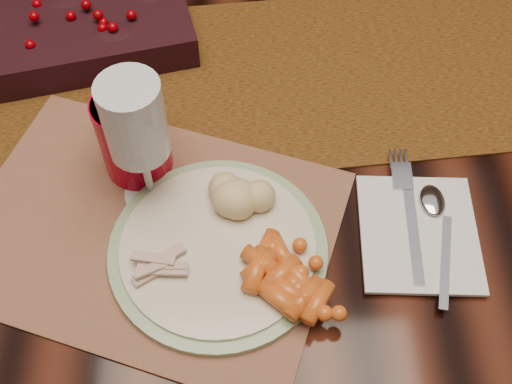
{
  "coord_description": "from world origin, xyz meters",
  "views": [
    {
      "loc": [
        -0.03,
        -0.66,
        1.38
      ],
      "look_at": [
        -0.02,
        -0.26,
        0.8
      ],
      "focal_mm": 45.0,
      "sensor_mm": 36.0,
      "label": 1
    }
  ],
  "objects_px": {
    "dining_table": "(261,203)",
    "wine_glass": "(141,147)",
    "placemat_main": "(149,231)",
    "red_cup": "(133,136)",
    "mashed_potatoes": "(240,191)",
    "turkey_shreds": "(168,262)",
    "baby_carrots": "(277,277)",
    "dinner_plate": "(218,249)",
    "napkin": "(419,233)",
    "centerpiece": "(72,29)"
  },
  "relations": [
    {
      "from": "dining_table",
      "to": "wine_glass",
      "type": "bearing_deg",
      "value": -121.33
    },
    {
      "from": "placemat_main",
      "to": "red_cup",
      "type": "distance_m",
      "value": 0.11
    },
    {
      "from": "placemat_main",
      "to": "mashed_potatoes",
      "type": "height_order",
      "value": "mashed_potatoes"
    },
    {
      "from": "dining_table",
      "to": "turkey_shreds",
      "type": "distance_m",
      "value": 0.54
    },
    {
      "from": "baby_carrots",
      "to": "red_cup",
      "type": "bearing_deg",
      "value": 132.98
    },
    {
      "from": "baby_carrots",
      "to": "mashed_potatoes",
      "type": "distance_m",
      "value": 0.11
    },
    {
      "from": "dining_table",
      "to": "baby_carrots",
      "type": "relative_size",
      "value": 16.98
    },
    {
      "from": "turkey_shreds",
      "to": "red_cup",
      "type": "relative_size",
      "value": 0.56
    },
    {
      "from": "dinner_plate",
      "to": "red_cup",
      "type": "bearing_deg",
      "value": 127.45
    },
    {
      "from": "red_cup",
      "to": "dining_table",
      "type": "bearing_deg",
      "value": 50.05
    },
    {
      "from": "red_cup",
      "to": "wine_glass",
      "type": "height_order",
      "value": "wine_glass"
    },
    {
      "from": "baby_carrots",
      "to": "turkey_shreds",
      "type": "distance_m",
      "value": 0.12
    },
    {
      "from": "wine_glass",
      "to": "red_cup",
      "type": "bearing_deg",
      "value": 111.07
    },
    {
      "from": "mashed_potatoes",
      "to": "napkin",
      "type": "height_order",
      "value": "mashed_potatoes"
    },
    {
      "from": "dinner_plate",
      "to": "centerpiece",
      "type": "bearing_deg",
      "value": 120.75
    },
    {
      "from": "centerpiece",
      "to": "turkey_shreds",
      "type": "bearing_deg",
      "value": -67.69
    },
    {
      "from": "napkin",
      "to": "centerpiece",
      "type": "bearing_deg",
      "value": 146.56
    },
    {
      "from": "dinner_plate",
      "to": "mashed_potatoes",
      "type": "distance_m",
      "value": 0.07
    },
    {
      "from": "dining_table",
      "to": "centerpiece",
      "type": "xyz_separation_m",
      "value": [
        -0.26,
        0.02,
        0.41
      ]
    },
    {
      "from": "dining_table",
      "to": "dinner_plate",
      "type": "relative_size",
      "value": 7.37
    },
    {
      "from": "baby_carrots",
      "to": "mashed_potatoes",
      "type": "xyz_separation_m",
      "value": [
        -0.04,
        0.1,
        0.01
      ]
    },
    {
      "from": "mashed_potatoes",
      "to": "turkey_shreds",
      "type": "bearing_deg",
      "value": -134.38
    },
    {
      "from": "dining_table",
      "to": "red_cup",
      "type": "xyz_separation_m",
      "value": [
        -0.16,
        -0.19,
        0.43
      ]
    },
    {
      "from": "red_cup",
      "to": "mashed_potatoes",
      "type": "bearing_deg",
      "value": -29.45
    },
    {
      "from": "turkey_shreds",
      "to": "baby_carrots",
      "type": "bearing_deg",
      "value": -10.91
    },
    {
      "from": "centerpiece",
      "to": "mashed_potatoes",
      "type": "relative_size",
      "value": 4.23
    },
    {
      "from": "baby_carrots",
      "to": "wine_glass",
      "type": "relative_size",
      "value": 0.57
    },
    {
      "from": "turkey_shreds",
      "to": "wine_glass",
      "type": "bearing_deg",
      "value": 104.31
    },
    {
      "from": "turkey_shreds",
      "to": "red_cup",
      "type": "bearing_deg",
      "value": 106.31
    },
    {
      "from": "centerpiece",
      "to": "mashed_potatoes",
      "type": "height_order",
      "value": "centerpiece"
    },
    {
      "from": "mashed_potatoes",
      "to": "placemat_main",
      "type": "bearing_deg",
      "value": -166.51
    },
    {
      "from": "centerpiece",
      "to": "placemat_main",
      "type": "bearing_deg",
      "value": -68.49
    },
    {
      "from": "baby_carrots",
      "to": "wine_glass",
      "type": "bearing_deg",
      "value": 138.13
    },
    {
      "from": "centerpiece",
      "to": "placemat_main",
      "type": "xyz_separation_m",
      "value": [
        0.12,
        -0.31,
        -0.03
      ]
    },
    {
      "from": "baby_carrots",
      "to": "mashed_potatoes",
      "type": "bearing_deg",
      "value": 110.19
    },
    {
      "from": "dining_table",
      "to": "turkey_shreds",
      "type": "xyz_separation_m",
      "value": [
        -0.11,
        -0.34,
        0.4
      ]
    },
    {
      "from": "mashed_potatoes",
      "to": "turkey_shreds",
      "type": "distance_m",
      "value": 0.11
    },
    {
      "from": "dining_table",
      "to": "placemat_main",
      "type": "distance_m",
      "value": 0.49
    },
    {
      "from": "red_cup",
      "to": "wine_glass",
      "type": "xyz_separation_m",
      "value": [
        0.02,
        -0.04,
        0.03
      ]
    },
    {
      "from": "dining_table",
      "to": "baby_carrots",
      "type": "distance_m",
      "value": 0.54
    },
    {
      "from": "placemat_main",
      "to": "wine_glass",
      "type": "bearing_deg",
      "value": 109.51
    },
    {
      "from": "dining_table",
      "to": "dinner_plate",
      "type": "height_order",
      "value": "dinner_plate"
    },
    {
      "from": "dinner_plate",
      "to": "mashed_potatoes",
      "type": "height_order",
      "value": "mashed_potatoes"
    },
    {
      "from": "napkin",
      "to": "red_cup",
      "type": "distance_m",
      "value": 0.35
    },
    {
      "from": "red_cup",
      "to": "wine_glass",
      "type": "distance_m",
      "value": 0.06
    },
    {
      "from": "placemat_main",
      "to": "baby_carrots",
      "type": "distance_m",
      "value": 0.16
    },
    {
      "from": "placemat_main",
      "to": "red_cup",
      "type": "bearing_deg",
      "value": 119.74
    },
    {
      "from": "dining_table",
      "to": "turkey_shreds",
      "type": "height_order",
      "value": "turkey_shreds"
    },
    {
      "from": "dinner_plate",
      "to": "napkin",
      "type": "bearing_deg",
      "value": 4.03
    },
    {
      "from": "dinner_plate",
      "to": "turkey_shreds",
      "type": "xyz_separation_m",
      "value": [
        -0.05,
        -0.02,
        0.02
      ]
    }
  ]
}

